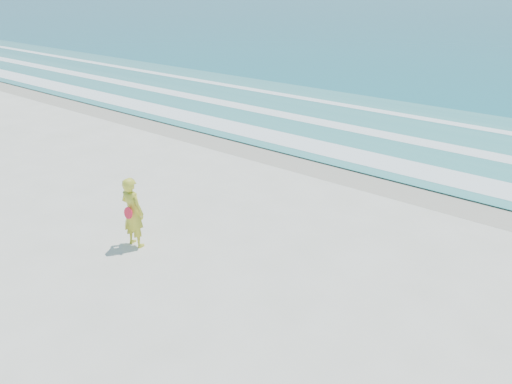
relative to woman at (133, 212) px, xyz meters
The scene contains 7 objects.
ground 2.36m from the woman, 48.42° to the right, with size 400.00×400.00×0.00m, color silver.
wet_sand 7.54m from the woman, 78.75° to the left, with size 400.00×2.40×0.00m, color #B2A893.
shallow 12.46m from the woman, 83.25° to the left, with size 400.00×10.00×0.01m, color #59B7AD.
foam_near 8.81m from the woman, 80.40° to the left, with size 400.00×1.40×0.01m, color white.
foam_mid 11.67m from the woman, 82.78° to the left, with size 400.00×0.90×0.01m, color white.
foam_far 14.94m from the woman, 84.38° to the left, with size 400.00×0.60×0.01m, color white.
woman is the anchor object (origin of this frame).
Camera 1 is at (7.07, -4.51, 5.75)m, focal length 35.00 mm.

